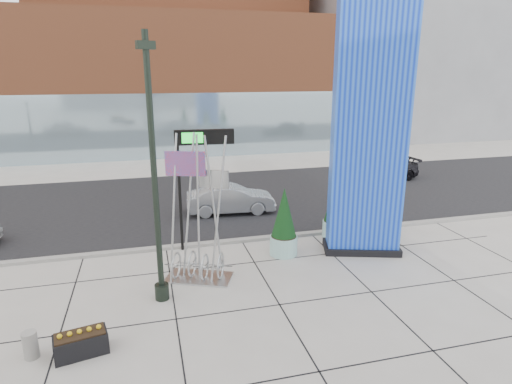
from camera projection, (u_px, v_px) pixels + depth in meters
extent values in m
plane|color=#9E9991|center=(239.00, 293.00, 13.25)|extent=(160.00, 160.00, 0.00)
cube|color=black|center=(198.00, 201.00, 22.56)|extent=(80.00, 12.00, 0.02)
cube|color=gray|center=(217.00, 243.00, 16.96)|extent=(80.00, 0.30, 0.12)
cube|color=brown|center=(183.00, 84.00, 37.13)|extent=(34.00, 10.00, 11.00)
cube|color=#8CA5B2|center=(190.00, 126.00, 33.48)|extent=(34.00, 0.60, 5.00)
cube|color=slate|center=(407.00, 48.00, 46.88)|extent=(20.00, 18.00, 18.00)
cube|color=#0E30D3|center=(370.00, 129.00, 15.08)|extent=(2.78, 1.76, 9.32)
cube|color=black|center=(361.00, 247.00, 16.32)|extent=(3.04, 2.02, 0.26)
cylinder|color=black|center=(154.00, 176.00, 11.85)|extent=(0.17, 0.17, 7.64)
cylinder|color=black|center=(162.00, 292.00, 12.83)|extent=(0.42, 0.42, 0.48)
cube|color=black|center=(146.00, 45.00, 10.91)|extent=(0.52, 0.35, 0.21)
cube|color=#B2B5B7|center=(199.00, 277.00, 14.16)|extent=(2.38, 1.82, 0.06)
cylinder|color=#B2B5B7|center=(175.00, 213.00, 13.17)|extent=(0.09, 0.09, 4.84)
cylinder|color=#B2B5B7|center=(186.00, 208.00, 13.57)|extent=(0.09, 0.09, 4.84)
cylinder|color=#B2B5B7|center=(200.00, 210.00, 13.44)|extent=(0.09, 0.09, 4.84)
cylinder|color=#B2B5B7|center=(212.00, 206.00, 13.82)|extent=(0.09, 0.09, 4.84)
cylinder|color=#B2B5B7|center=(222.00, 209.00, 13.47)|extent=(0.09, 0.09, 4.84)
torus|color=#B2B5B7|center=(176.00, 269.00, 13.78)|extent=(0.41, 0.84, 0.88)
torus|color=#B2B5B7|center=(191.00, 265.00, 14.07)|extent=(0.41, 0.84, 0.88)
torus|color=#B2B5B7|center=(206.00, 266.00, 14.01)|extent=(0.41, 0.84, 0.88)
torus|color=#B2B5B7|center=(220.00, 262.00, 14.31)|extent=(0.41, 0.84, 0.88)
cube|color=red|center=(185.00, 165.00, 13.04)|extent=(1.21, 0.46, 0.77)
cube|color=#B2B5B7|center=(213.00, 177.00, 13.48)|extent=(0.87, 0.51, 0.58)
cylinder|color=gray|center=(31.00, 345.00, 10.17)|extent=(0.35, 0.35, 0.68)
cylinder|color=black|center=(180.00, 193.00, 15.83)|extent=(0.11, 0.11, 4.54)
cube|color=black|center=(204.00, 137.00, 15.50)|extent=(2.17, 0.34, 0.54)
cube|color=#19D833|center=(193.00, 138.00, 15.29)|extent=(0.76, 0.07, 0.38)
cylinder|color=#99CECA|center=(378.00, 224.00, 18.16)|extent=(1.06, 1.06, 0.74)
cylinder|color=black|center=(379.00, 215.00, 18.06)|extent=(0.97, 0.97, 0.06)
cone|color=black|center=(381.00, 194.00, 17.80)|extent=(0.95, 0.95, 1.91)
cylinder|color=#99CECA|center=(334.00, 229.00, 17.67)|extent=(0.97, 0.97, 0.68)
cylinder|color=black|center=(334.00, 221.00, 17.58)|extent=(0.89, 0.89, 0.06)
cone|color=black|center=(336.00, 201.00, 17.34)|extent=(0.87, 0.87, 1.74)
cylinder|color=#99CECA|center=(284.00, 245.00, 15.94)|extent=(1.03, 1.03, 0.72)
cylinder|color=black|center=(284.00, 236.00, 15.84)|extent=(0.95, 0.95, 0.06)
cone|color=black|center=(284.00, 212.00, 15.59)|extent=(0.93, 0.93, 1.85)
cube|color=black|center=(81.00, 344.00, 10.32)|extent=(1.33, 0.86, 0.52)
cube|color=black|center=(80.00, 334.00, 10.24)|extent=(1.22, 0.75, 0.05)
imported|color=#93969A|center=(231.00, 199.00, 20.51)|extent=(4.29, 1.79, 1.38)
imported|color=black|center=(384.00, 170.00, 26.79)|extent=(4.65, 2.22, 1.31)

